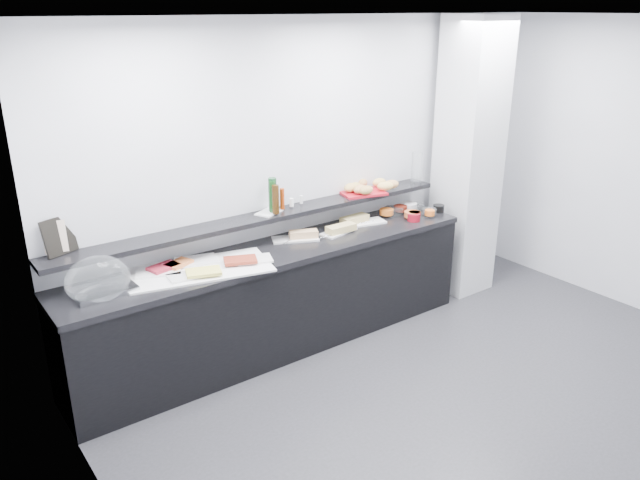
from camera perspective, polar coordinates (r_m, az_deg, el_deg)
ground at (r=4.84m, az=15.15°, el=-15.03°), size 5.00×5.00×0.00m
back_wall at (r=5.57m, az=0.39°, el=5.95°), size 5.00×0.02×2.70m
ceiling at (r=3.97m, az=18.94°, el=18.71°), size 5.00×5.00×0.00m
column at (r=6.33m, az=13.39°, el=7.17°), size 0.50×0.50×2.70m
buffet_cabinet at (r=5.29m, az=-3.81°, el=-5.63°), size 3.60×0.60×0.85m
counter_top at (r=5.11m, az=-3.92°, el=-1.10°), size 3.62×0.62×0.05m
wall_shelf at (r=5.16m, az=-5.04°, el=2.11°), size 3.60×0.25×0.04m
cloche_base at (r=4.57m, az=-19.15°, el=-4.37°), size 0.42×0.29×0.04m
cloche_dome at (r=4.48m, az=-19.67°, el=-3.47°), size 0.47×0.34×0.34m
linen_runner at (r=4.77m, az=-11.03°, el=-2.66°), size 1.15×0.73×0.01m
platter_meat_a at (r=4.77m, az=-14.58°, el=-2.78°), size 0.38×0.32×0.01m
food_meat_a at (r=4.78m, az=-14.09°, el=-2.41°), size 0.25×0.19×0.02m
platter_salmon at (r=4.90m, az=-11.26°, el=-1.86°), size 0.36×0.29×0.01m
food_salmon at (r=4.82m, az=-12.80°, el=-2.11°), size 0.24×0.20×0.02m
platter_cheese at (r=4.64m, az=-12.15°, el=-3.22°), size 0.27×0.19×0.01m
food_cheese at (r=4.63m, az=-10.60°, el=-2.88°), size 0.29×0.23×0.02m
platter_meat_b at (r=4.85m, az=-6.03°, el=-1.76°), size 0.32×0.26×0.01m
food_meat_b at (r=4.80m, az=-7.30°, el=-1.83°), size 0.29×0.24×0.02m
sandwich_plate_left at (r=5.29m, az=-2.28°, el=0.11°), size 0.43×0.32×0.01m
sandwich_food_left at (r=5.30m, az=-1.52°, el=0.55°), size 0.26×0.18×0.06m
tongs_left at (r=5.21m, az=-2.90°, el=-0.10°), size 0.15×0.07×0.01m
sandwich_plate_mid at (r=5.46m, az=1.70°, el=0.76°), size 0.38×0.22×0.01m
sandwich_food_mid at (r=5.43m, az=1.94°, el=1.08°), size 0.28×0.11×0.06m
tongs_mid at (r=5.32m, az=0.70°, el=0.35°), size 0.16×0.01×0.01m
sandwich_plate_right at (r=5.70m, az=4.04°, el=1.60°), size 0.42×0.24×0.01m
sandwich_food_right at (r=5.68m, az=3.17°, el=1.92°), size 0.28×0.12×0.06m
tongs_right at (r=5.68m, az=4.29°, el=1.65°), size 0.16×0.03×0.01m
bowl_glass_fruit at (r=5.96m, az=6.74°, el=2.61°), size 0.20×0.20×0.07m
fill_glass_fruit at (r=5.90m, az=6.10°, el=2.59°), size 0.17×0.17×0.05m
bowl_black_jam at (r=6.11m, az=8.02°, el=3.03°), size 0.16×0.16×0.07m
fill_black_jam at (r=6.02m, az=7.36°, el=2.90°), size 0.15×0.15×0.05m
bowl_glass_cream at (r=6.10m, az=8.78°, el=2.96°), size 0.20×0.20×0.07m
fill_glass_cream at (r=6.12m, az=8.09°, el=3.15°), size 0.21×0.21×0.05m
bowl_red_jam at (r=5.82m, az=8.57°, el=2.08°), size 0.12×0.12×0.07m
fill_red_jam at (r=5.85m, az=8.65°, el=2.32°), size 0.12×0.12×0.05m
bowl_glass_salmon at (r=5.98m, az=9.95°, el=2.52°), size 0.17×0.17×0.07m
fill_glass_salmon at (r=5.86m, az=8.42°, el=2.35°), size 0.19×0.19×0.05m
bowl_black_fruit at (r=6.11m, az=10.80°, el=2.85°), size 0.12×0.12×0.07m
fill_black_fruit at (r=5.93m, az=10.00°, el=2.48°), size 0.12×0.12×0.05m
framed_print at (r=4.64m, az=-22.76°, el=0.33°), size 0.25×0.16×0.26m
print_art at (r=4.63m, az=-23.08°, el=0.26°), size 0.16×0.07×0.22m
condiment_tray at (r=5.19m, az=-4.68°, el=2.54°), size 0.27×0.23×0.01m
bottle_green_a at (r=5.15m, az=-4.38°, el=3.97°), size 0.06×0.06×0.26m
bottle_brown at (r=5.10m, az=-4.08°, el=3.72°), size 0.06×0.06×0.24m
bottle_green_b at (r=5.17m, az=-4.36°, el=4.17°), size 0.09×0.09×0.28m
bottle_hot at (r=5.22m, az=-3.48°, el=3.78°), size 0.04×0.04×0.18m
shaker_salt at (r=5.38m, az=-1.72°, el=3.72°), size 0.04×0.04×0.07m
shaker_pepper at (r=5.31m, az=-2.62°, el=3.46°), size 0.04×0.04×0.07m
bread_tray at (r=5.73m, az=3.91°, el=4.35°), size 0.45×0.37×0.02m
bread_roll_nw at (r=5.70m, az=2.82°, el=4.81°), size 0.18×0.14×0.08m
bread_roll_n at (r=5.73m, az=3.22°, el=4.88°), size 0.17×0.14×0.08m
bread_roll_ne at (r=5.85m, az=3.94°, el=5.21°), size 0.14×0.12×0.08m
bread_roll_sw at (r=5.63m, az=4.23°, el=4.57°), size 0.15×0.10×0.08m
bread_roll_s at (r=5.77m, az=5.99°, el=4.92°), size 0.18×0.14×0.08m
bread_roll_se at (r=5.84m, az=6.54°, el=5.08°), size 0.16×0.12×0.08m
bread_roll_midw at (r=5.65m, az=3.68°, el=4.66°), size 0.17×0.13×0.08m
bread_roll_mide at (r=5.89m, az=5.44°, el=5.26°), size 0.15×0.10×0.08m
carafe at (r=6.11m, az=8.84°, el=6.52°), size 0.13×0.13×0.30m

